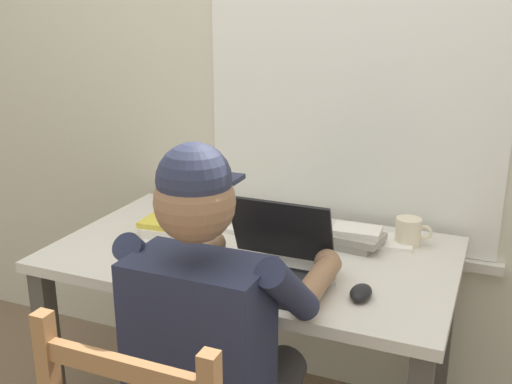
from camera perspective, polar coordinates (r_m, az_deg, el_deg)
The scene contains 13 objects.
back_wall at distance 2.33m, azimuth 4.51°, elevation 11.35°, with size 6.00×0.08×2.60m.
desk at distance 2.07m, azimuth -0.22°, elevation -7.99°, with size 1.32×0.79×0.75m.
seated_person at distance 1.64m, azimuth -3.55°, elevation -13.85°, with size 0.50×0.60×1.25m.
laptop at distance 1.82m, azimuth 1.30°, elevation -6.52°, with size 0.33×0.32×0.22m.
computer_mouse at distance 1.73m, azimuth 9.88°, elevation -9.34°, with size 0.06×0.10×0.03m, color black.
coffee_mug_white at distance 2.23m, azimuth -2.78°, elevation -2.03°, with size 0.13×0.09×0.09m.
coffee_mug_dark at distance 2.14m, azimuth 2.76°, elevation -2.97°, with size 0.11×0.08×0.09m.
coffee_mug_spare at distance 2.12m, azimuth 14.23°, elevation -3.64°, with size 0.12×0.09×0.09m.
book_stack_main at distance 2.18m, azimuth -8.20°, elevation -3.25°, with size 0.20×0.17×0.05m.
book_stack_side at distance 2.07m, azimuth 9.26°, elevation -4.28°, with size 0.20×0.15×0.07m.
paper_pile_near_laptop at distance 1.89m, azimuth 3.99°, elevation -7.21°, with size 0.23×0.20×0.01m, color silver.
paper_pile_back_corner at distance 2.28m, azimuth -3.18°, elevation -2.64°, with size 0.25×0.18×0.02m, color white.
paper_pile_side at distance 2.13m, azimuth 11.25°, elevation -4.47°, with size 0.25×0.14×0.01m, color white.
Camera 1 is at (0.73, -1.72, 1.55)m, focal length 42.36 mm.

